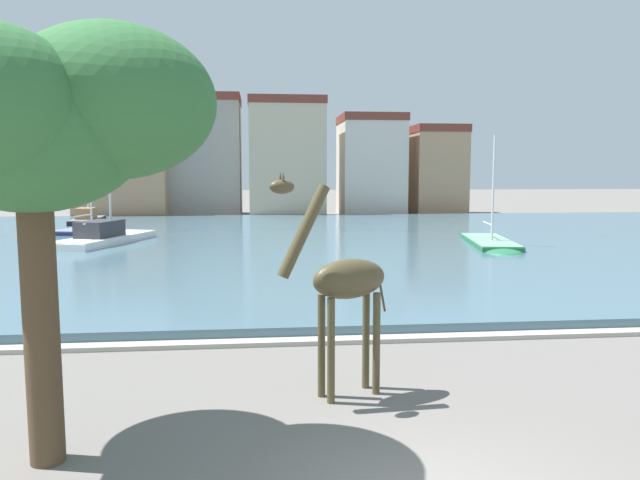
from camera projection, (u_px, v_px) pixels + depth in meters
harbor_water at (295, 241)px, 36.88m from camera, size 85.54×42.85×0.36m
quay_edge_coping at (346, 340)px, 15.46m from camera, size 85.54×0.50×0.12m
giraffe_statue at (344, 284)px, 11.49m from camera, size 2.43×1.32×4.40m
sailboat_black at (89, 220)px, 49.02m from camera, size 2.37×7.55×6.16m
sailboat_navy at (93, 230)px, 42.27m from camera, size 3.70×8.11×9.30m
sailboat_green at (492, 246)px, 33.02m from camera, size 3.48×8.45×6.45m
sailboat_white at (111, 239)px, 34.76m from camera, size 4.82×9.07×5.77m
shade_tree at (37, 114)px, 8.60m from camera, size 4.72×4.72×6.53m
townhouse_end_terrace at (125, 172)px, 59.71m from camera, size 8.97×7.27×8.93m
townhouse_corner_house at (206, 156)px, 62.41m from camera, size 7.37×7.21×12.34m
townhouse_tall_gabled at (287, 157)px, 60.44m from camera, size 7.67×5.89×11.87m
townhouse_narrow_midrow at (371, 165)px, 62.85m from camera, size 6.56×7.07×10.39m
townhouse_wide_warehouse at (436, 170)px, 64.02m from camera, size 5.46×6.69×9.36m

